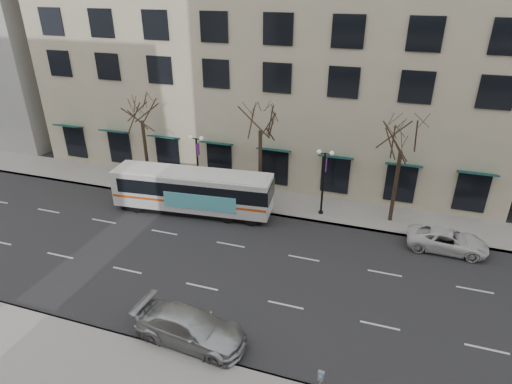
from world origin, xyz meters
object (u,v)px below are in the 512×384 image
at_px(tree_far_right, 403,138).
at_px(pay_station, 321,378).
at_px(tree_far_left, 141,109).
at_px(silver_car, 191,328).
at_px(lamp_post_left, 198,163).
at_px(lamp_post_right, 323,180).
at_px(tree_far_mid, 260,118).
at_px(city_bus, 194,190).
at_px(white_pickup, 447,240).

relative_size(tree_far_right, pay_station, 6.59).
distance_m(tree_far_left, silver_car, 19.64).
distance_m(lamp_post_left, lamp_post_right, 10.00).
height_order(tree_far_left, tree_far_right, tree_far_left).
relative_size(tree_far_mid, lamp_post_left, 1.64).
xyz_separation_m(city_bus, silver_car, (5.51, -12.00, -0.96)).
distance_m(lamp_post_left, silver_car, 15.83).
distance_m(lamp_post_left, city_bus, 2.76).
bearing_deg(lamp_post_right, lamp_post_left, 180.00).
distance_m(tree_far_right, silver_car, 18.26).
relative_size(silver_car, pay_station, 4.62).
bearing_deg(white_pickup, tree_far_right, 55.55).
bearing_deg(tree_far_left, white_pickup, -6.27).
height_order(lamp_post_left, white_pickup, lamp_post_left).
height_order(lamp_post_left, city_bus, lamp_post_left).
distance_m(tree_far_mid, silver_car, 16.23).
distance_m(tree_far_mid, city_bus, 7.32).
relative_size(city_bus, silver_car, 2.16).
bearing_deg(tree_far_mid, tree_far_left, -180.00).
bearing_deg(lamp_post_right, white_pickup, -13.02).
bearing_deg(white_pickup, silver_car, 135.86).
relative_size(tree_far_mid, pay_station, 6.99).
xyz_separation_m(lamp_post_left, lamp_post_right, (10.00, 0.00, 0.00)).
bearing_deg(city_bus, lamp_post_right, 8.99).
relative_size(lamp_post_right, white_pickup, 1.04).
relative_size(tree_far_right, lamp_post_left, 1.55).
xyz_separation_m(tree_far_right, silver_car, (-8.77, -15.00, -5.60)).
bearing_deg(tree_far_mid, silver_car, -85.33).
distance_m(tree_far_left, pay_station, 24.65).
relative_size(tree_far_mid, white_pickup, 1.70).
bearing_deg(tree_far_mid, city_bus, -145.05).
height_order(tree_far_right, silver_car, tree_far_right).
bearing_deg(tree_far_left, tree_far_mid, 0.00).
relative_size(lamp_post_left, silver_car, 0.92).
relative_size(city_bus, white_pickup, 2.43).
height_order(tree_far_right, pay_station, tree_far_right).
relative_size(tree_far_mid, lamp_post_right, 1.64).
distance_m(lamp_post_right, silver_car, 15.04).
distance_m(tree_far_left, lamp_post_left, 6.29).
bearing_deg(tree_far_mid, lamp_post_left, -173.15).
xyz_separation_m(lamp_post_right, city_bus, (-9.29, -2.40, -1.17)).
xyz_separation_m(tree_far_right, city_bus, (-14.29, -3.00, -4.65)).
distance_m(tree_far_right, white_pickup, 7.28).
height_order(lamp_post_left, pay_station, lamp_post_left).
distance_m(tree_far_mid, white_pickup, 15.23).
xyz_separation_m(tree_far_right, pay_station, (-2.22, -16.10, -5.39)).
xyz_separation_m(lamp_post_left, city_bus, (0.71, -2.40, -1.17)).
xyz_separation_m(tree_far_left, tree_far_right, (20.00, 0.00, -0.28)).
distance_m(lamp_post_right, pay_station, 15.86).
bearing_deg(lamp_post_right, silver_car, -104.72).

